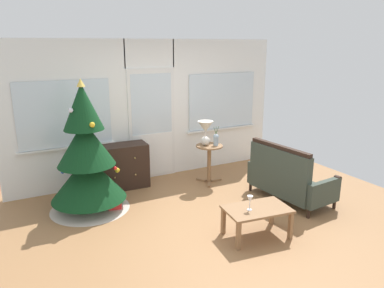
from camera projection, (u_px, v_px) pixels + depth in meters
The scene contains 11 objects.
ground_plane at pixel (207, 220), 5.34m from camera, with size 6.76×6.76×0.00m, color #996B42.
back_wall_with_door at pixel (151, 110), 6.78m from camera, with size 5.20×0.14×2.55m.
christmas_tree at pixel (87, 161), 5.49m from camera, with size 1.20×1.20×2.00m.
dresser_cabinet at pixel (122, 166), 6.45m from camera, with size 0.92×0.48×0.78m.
settee_sofa at pixel (287, 179), 5.90m from camera, with size 0.83×1.43×0.96m.
side_table at pixel (209, 156), 6.63m from camera, with size 0.50×0.48×0.71m.
table_lamp at pixel (205, 130), 6.51m from camera, with size 0.28×0.28×0.44m.
flower_vase at pixel (216, 139), 6.54m from camera, with size 0.11×0.10×0.35m.
coffee_table at pixel (257, 212), 4.80m from camera, with size 0.90×0.62×0.40m.
wine_glass at pixel (250, 200), 4.70m from camera, with size 0.08×0.08×0.20m.
gift_box at pixel (113, 203), 5.64m from camera, with size 0.20×0.18×0.20m, color red.
Camera 1 is at (-2.46, -4.20, 2.47)m, focal length 34.45 mm.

